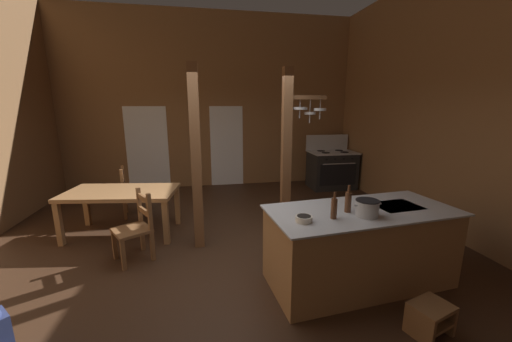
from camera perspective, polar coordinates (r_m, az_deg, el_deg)
name	(u,v)px	position (r m, az deg, el deg)	size (l,w,h in m)	color
ground_plane	(227,262)	(4.27, -5.66, -17.22)	(7.97, 8.58, 0.10)	#382316
wall_back	(211,102)	(7.66, -8.68, 13.07)	(7.97, 0.14, 4.28)	brown
wall_right	(476,100)	(5.39, 37.03, 10.91)	(0.14, 8.58, 4.28)	brown
glazed_door_back_left	(147,148)	(7.77, -20.38, 4.15)	(1.00, 0.01, 2.05)	white
glazed_panel_back_right	(227,146)	(7.68, -5.70, 4.79)	(0.84, 0.01, 2.05)	white
kitchen_island	(359,246)	(3.76, 19.46, -13.61)	(2.24, 1.16, 0.91)	#9E7044
stove_range	(331,169)	(7.71, 14.47, 0.38)	(1.14, 0.82, 1.32)	black
support_post_with_pot_rack	(289,147)	(4.67, 6.44, 4.57)	(0.70, 0.23, 2.63)	brown
support_post_center	(196,160)	(4.24, -11.59, 2.13)	(0.14, 0.14, 2.63)	brown
step_stool	(430,317)	(3.41, 30.83, -23.18)	(0.43, 0.37, 0.30)	brown
dining_table	(121,196)	(5.19, -24.74, -4.42)	(1.81, 1.14, 0.74)	#9E7044
ladderback_chair_near_window	(132,193)	(6.06, -23.00, -3.88)	(0.51, 0.51, 0.95)	brown
ladderback_chair_by_post	(136,228)	(4.36, -22.36, -10.18)	(0.60, 0.60, 0.95)	brown
stockpot_on_counter	(367,208)	(3.37, 20.82, -6.75)	(0.32, 0.25, 0.18)	#B7BABF
mixing_bowl_on_counter	(304,219)	(3.06, 9.30, -9.16)	(0.17, 0.17, 0.06)	silver
bottle_tall_on_counter	(334,208)	(3.18, 14.95, -6.98)	(0.06, 0.06, 0.29)	#56331E
bottle_short_on_counter	(348,201)	(3.41, 17.50, -5.68)	(0.07, 0.07, 0.31)	#56331E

